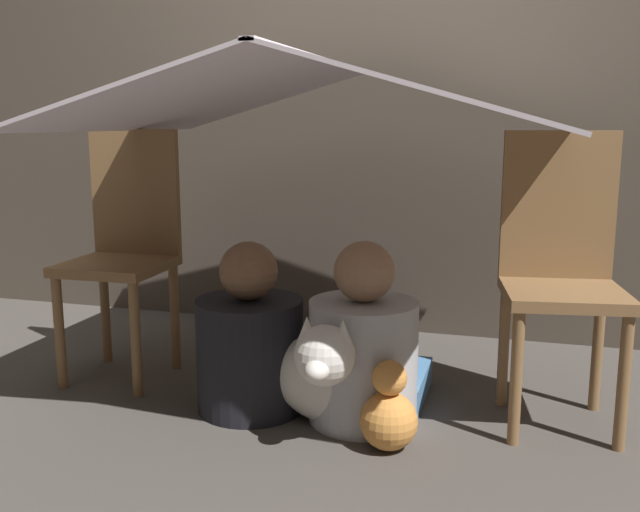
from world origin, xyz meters
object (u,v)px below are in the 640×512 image
object	(u,v)px
chair_right	(560,267)
dog	(336,374)
person_front	(250,344)
chair_left	(125,244)
person_second	(363,350)

from	to	relation	value
chair_right	dog	world-z (taller)	chair_right
person_front	chair_left	bearing A→B (deg)	160.27
chair_right	person_second	size ratio (longest dim) A/B	1.57
person_front	person_second	bearing A→B (deg)	2.12
person_front	dog	size ratio (longest dim) A/B	1.33
chair_left	person_second	world-z (taller)	chair_left
chair_left	dog	size ratio (longest dim) A/B	2.16
person_front	chair_right	bearing A→B (deg)	12.01
person_front	dog	distance (m)	0.33
dog	chair_right	bearing A→B (deg)	23.90
person_front	dog	world-z (taller)	person_front
dog	person_front	bearing A→B (deg)	165.35
person_front	person_second	xyz separation A→B (m)	(0.39, 0.01, 0.01)
chair_left	chair_right	xyz separation A→B (m)	(1.56, -0.00, 0.00)
chair_right	person_second	world-z (taller)	chair_right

